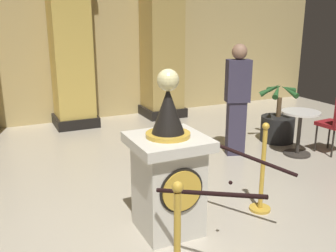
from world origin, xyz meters
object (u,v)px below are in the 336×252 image
Objects in this scene: stanchion_far at (262,181)px; cafe_table at (299,127)px; pedestal_clock at (168,172)px; bystander_guest at (237,97)px; potted_palm_right at (277,125)px.

stanchion_far is 1.44× the size of cafe_table.
bystander_guest is at bearing 39.59° from pedestal_clock.
potted_palm_right reaches higher than stanchion_far.
pedestal_clock is 1.61× the size of stanchion_far.
potted_palm_right is 1.27m from bystander_guest.
cafe_table is (-0.18, -0.71, 0.16)m from potted_palm_right.
potted_palm_right reaches higher than cafe_table.
bystander_guest reaches higher than cafe_table.
stanchion_far is 2.70m from potted_palm_right.
cafe_table is at bearing -26.87° from bystander_guest.
pedestal_clock is at bearing 176.48° from stanchion_far.
cafe_table is (0.89, -0.45, -0.48)m from bystander_guest.
potted_palm_right is 0.75m from cafe_table.
bystander_guest reaches higher than potted_palm_right.
bystander_guest reaches higher than pedestal_clock.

